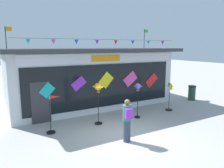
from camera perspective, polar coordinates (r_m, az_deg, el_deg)
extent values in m
plane|color=#ADAAA5|center=(9.05, 2.86, -13.78)|extent=(80.00, 80.00, 0.00)
cube|color=silver|center=(14.12, -6.63, 1.83)|extent=(9.71, 5.15, 3.33)
cube|color=#333338|center=(13.63, -6.14, 8.99)|extent=(10.11, 5.91, 0.20)
cube|color=silver|center=(11.63, -1.70, 6.90)|extent=(8.93, 0.08, 0.51)
cube|color=orange|center=(11.61, -1.63, 6.89)|extent=(1.75, 0.04, 0.35)
cube|color=black|center=(11.82, -1.68, -0.40)|extent=(8.74, 0.06, 2.34)
cube|color=#333338|center=(10.79, -18.36, -4.74)|extent=(0.90, 0.07, 2.00)
cube|color=#19B7BC|center=(10.67, -16.84, -1.63)|extent=(0.79, 0.03, 0.79)
cube|color=purple|center=(11.08, -8.84, 0.10)|extent=(0.86, 0.03, 0.80)
cube|color=yellow|center=(11.71, -1.55, 1.04)|extent=(0.94, 0.03, 0.95)
cube|color=#EA4CA3|center=(12.54, 4.89, 1.35)|extent=(1.01, 0.03, 0.95)
cube|color=red|center=(13.52, 10.46, 1.00)|extent=(0.99, 0.03, 0.94)
cylinder|color=black|center=(11.52, -1.45, 11.73)|extent=(9.32, 0.01, 0.01)
cone|color=#19B7BC|center=(10.27, -21.40, 10.50)|extent=(0.20, 0.20, 0.22)
cone|color=#EA4CA3|center=(10.50, -15.26, 10.80)|extent=(0.20, 0.20, 0.22)
cone|color=blue|center=(10.83, -9.43, 10.98)|extent=(0.20, 0.20, 0.22)
cone|color=purple|center=(11.27, -4.00, 11.04)|extent=(0.20, 0.20, 0.22)
cone|color=red|center=(11.79, 0.99, 11.01)|extent=(0.20, 0.20, 0.22)
cone|color=blue|center=(12.39, 5.53, 10.92)|extent=(0.20, 0.20, 0.22)
cone|color=#19B7BC|center=(13.06, 9.61, 10.77)|extent=(0.20, 0.20, 0.22)
cone|color=purple|center=(13.79, 13.28, 10.60)|extent=(0.20, 0.20, 0.22)
cylinder|color=black|center=(12.92, -26.38, 10.99)|extent=(0.04, 0.04, 1.16)
cube|color=orange|center=(12.96, -25.81, 13.06)|extent=(0.32, 0.02, 0.22)
cylinder|color=black|center=(16.34, 8.55, 11.81)|extent=(0.04, 0.04, 1.35)
cube|color=green|center=(16.46, 9.05, 13.72)|extent=(0.32, 0.02, 0.22)
cylinder|color=black|center=(9.72, -15.89, -12.25)|extent=(0.37, 0.37, 0.06)
cylinder|color=black|center=(9.47, -16.11, -8.03)|extent=(0.03, 0.03, 1.56)
cone|color=red|center=(9.31, -15.00, -3.29)|extent=(0.47, 0.27, 0.17)
cylinder|color=#19B7BC|center=(9.26, -16.34, -3.43)|extent=(0.03, 0.16, 0.16)
cylinder|color=black|center=(10.41, -3.61, -10.37)|extent=(0.36, 0.36, 0.06)
cylinder|color=black|center=(10.16, -3.66, -6.21)|extent=(0.03, 0.03, 1.63)
sphere|color=orange|center=(9.93, -3.72, -0.71)|extent=(0.35, 0.35, 0.35)
cube|color=yellow|center=(9.93, -3.72, -0.71)|extent=(0.36, 0.36, 0.08)
cube|color=brown|center=(9.98, -3.71, -2.04)|extent=(0.10, 0.10, 0.10)
cylinder|color=black|center=(11.33, 6.73, -8.70)|extent=(0.31, 0.31, 0.06)
cylinder|color=black|center=(11.12, 6.81, -5.14)|extent=(0.03, 0.03, 1.52)
sphere|color=#EA4CA3|center=(10.92, 6.91, -0.56)|extent=(0.29, 0.29, 0.29)
cube|color=blue|center=(10.92, 6.91, -0.56)|extent=(0.29, 0.29, 0.06)
cube|color=brown|center=(10.96, 6.89, -1.61)|extent=(0.10, 0.10, 0.10)
cylinder|color=black|center=(12.92, 14.82, -6.63)|extent=(0.40, 0.40, 0.06)
cylinder|color=black|center=(12.74, 14.96, -3.69)|extent=(0.03, 0.03, 1.42)
cylinder|color=black|center=(12.57, 15.23, -0.57)|extent=(0.06, 0.04, 0.06)
cone|color=yellow|center=(12.66, 15.63, -0.52)|extent=(0.18, 0.19, 0.18)
cone|color=green|center=(12.55, 15.25, -0.01)|extent=(0.19, 0.18, 0.18)
cone|color=orange|center=(12.48, 14.82, -0.62)|extent=(0.18, 0.19, 0.18)
cone|color=yellow|center=(12.59, 15.20, -1.13)|extent=(0.19, 0.18, 0.18)
cylinder|color=#333D56|center=(8.48, 3.98, -12.32)|extent=(0.28, 0.28, 0.86)
cylinder|color=#337066|center=(8.23, 4.04, -7.61)|extent=(0.34, 0.34, 0.60)
sphere|color=brown|center=(8.12, 4.07, -4.85)|extent=(0.22, 0.22, 0.22)
cube|color=purple|center=(8.04, 4.50, -7.82)|extent=(0.29, 0.22, 0.38)
cylinder|color=#2D4238|center=(15.70, 20.43, -2.37)|extent=(0.48, 0.48, 0.93)
cylinder|color=black|center=(15.60, 20.54, -0.56)|extent=(0.52, 0.52, 0.08)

